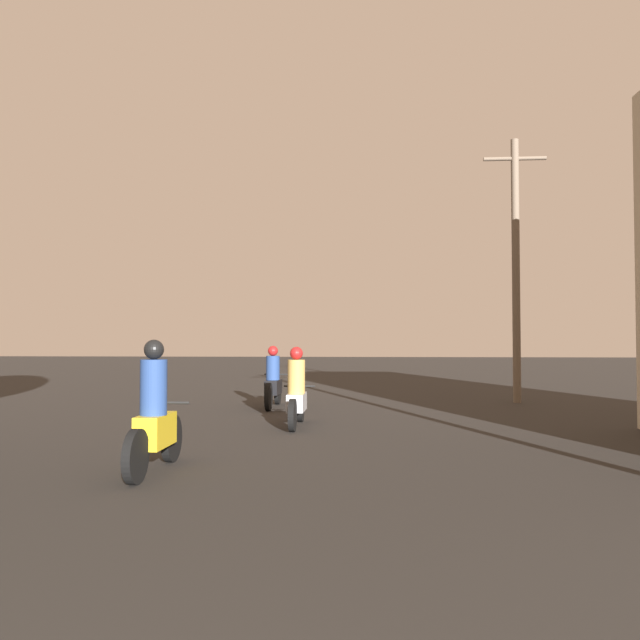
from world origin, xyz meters
The scene contains 4 objects.
motorcycle_yellow centered at (-1.59, 7.46, 0.65)m, with size 0.60×1.90×1.61m.
motorcycle_silver centered at (-0.32, 11.57, 0.59)m, with size 0.60×1.93×1.48m.
motorcycle_black centered at (-1.24, 14.77, 0.59)m, with size 0.60×2.13×1.47m.
utility_pole_far centered at (4.83, 16.43, 3.57)m, with size 1.60×0.20×6.82m.
Camera 1 is at (0.96, 0.06, 1.60)m, focal length 35.00 mm.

